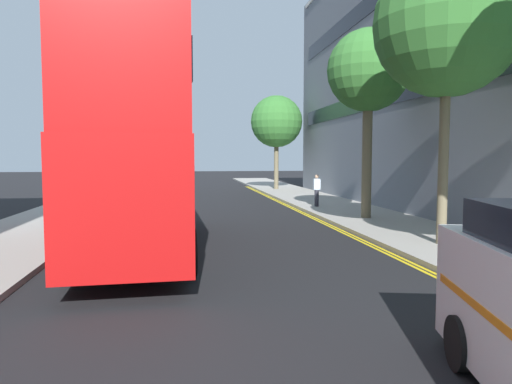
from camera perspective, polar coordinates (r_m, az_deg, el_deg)
name	(u,v)px	position (r m, az deg, el deg)	size (l,w,h in m)	color
sidewalk_right	(398,228)	(17.96, 16.83, -4.14)	(4.00, 80.00, 0.14)	#9E9991
sidewalk_left	(19,236)	(17.09, -26.76, -4.83)	(4.00, 80.00, 0.14)	#9E9991
kerb_line_outer	(364,240)	(15.33, 12.91, -5.73)	(0.10, 56.00, 0.01)	yellow
kerb_line_inner	(359,240)	(15.27, 12.35, -5.76)	(0.10, 56.00, 0.01)	yellow
double_decker_bus_away	(137,143)	(13.70, -14.21, 5.79)	(3.14, 10.90, 5.64)	#B20F0F
pedestrian_far	(317,190)	(24.00, 7.36, 0.27)	(0.34, 0.22, 1.62)	#2D2D38
street_tree_near	(447,24)	(14.91, 22.17, 18.33)	(4.10, 4.10, 8.27)	#6B6047
street_tree_mid	(276,122)	(37.23, 2.49, 8.50)	(4.04, 4.04, 7.31)	#6B6047
street_tree_distant	(368,72)	(20.14, 13.46, 13.95)	(3.33, 3.33, 7.67)	#6B6047
townhouse_terrace_right	(458,69)	(28.44, 23.27, 13.51)	(10.08, 28.00, 14.77)	slate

